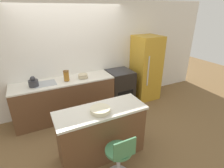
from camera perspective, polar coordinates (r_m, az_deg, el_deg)
ground_plane at (r=4.26m, az=-8.73°, el=-11.12°), size 14.00×14.00×0.00m
wall_back at (r=4.33m, az=-12.68°, el=8.18°), size 8.00×0.06×2.60m
back_counter at (r=4.24m, az=-14.87°, el=-4.62°), size 2.24×0.64×0.92m
kitchen_island at (r=3.09m, az=-3.44°, el=-15.52°), size 1.48×0.56×0.91m
oven_range at (r=4.68m, az=2.55°, el=-1.03°), size 0.63×0.65×0.92m
refrigerator at (r=4.94m, az=10.96°, el=5.10°), size 0.66×0.69×1.76m
stool_chair at (r=2.77m, az=2.44°, el=-22.97°), size 0.40×0.40×0.82m
kettle at (r=3.93m, az=-24.31°, el=0.51°), size 0.19×0.19×0.22m
mixing_bowl at (r=4.09m, az=-9.47°, el=2.60°), size 0.21×0.21×0.09m
canister_jar at (r=3.98m, az=-14.69°, el=2.64°), size 0.12×0.12×0.23m
fruit_bowl at (r=2.74m, az=-3.86°, el=-8.49°), size 0.32×0.32×0.07m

